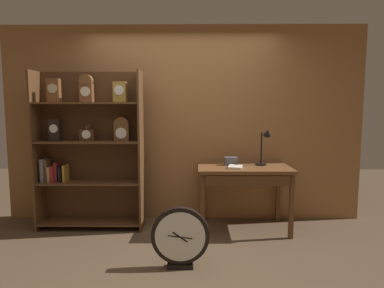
{
  "coord_description": "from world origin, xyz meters",
  "views": [
    {
      "loc": [
        0.17,
        -2.96,
        1.5
      ],
      "look_at": [
        0.13,
        0.81,
        1.09
      ],
      "focal_mm": 29.98,
      "sensor_mm": 36.0,
      "label": 1
    }
  ],
  "objects_px": {
    "desk_lamp": "(265,144)",
    "open_repair_manual": "(235,167)",
    "bookshelf": "(89,147)",
    "round_clock_large": "(180,237)",
    "toolbox_small": "(231,161)",
    "workbench": "(244,174)"
  },
  "relations": [
    {
      "from": "desk_lamp",
      "to": "open_repair_manual",
      "type": "xyz_separation_m",
      "value": [
        -0.38,
        -0.17,
        -0.26
      ]
    },
    {
      "from": "bookshelf",
      "to": "round_clock_large",
      "type": "xyz_separation_m",
      "value": [
        1.19,
        -1.05,
        -0.73
      ]
    },
    {
      "from": "toolbox_small",
      "to": "open_repair_manual",
      "type": "relative_size",
      "value": 0.73
    },
    {
      "from": "bookshelf",
      "to": "round_clock_large",
      "type": "distance_m",
      "value": 1.74
    },
    {
      "from": "desk_lamp",
      "to": "toolbox_small",
      "type": "bearing_deg",
      "value": 176.0
    },
    {
      "from": "toolbox_small",
      "to": "round_clock_large",
      "type": "relative_size",
      "value": 0.27
    },
    {
      "from": "bookshelf",
      "to": "open_repair_manual",
      "type": "xyz_separation_m",
      "value": [
        1.81,
        -0.16,
        -0.22
      ]
    },
    {
      "from": "desk_lamp",
      "to": "toolbox_small",
      "type": "distance_m",
      "value": 0.47
    },
    {
      "from": "desk_lamp",
      "to": "toolbox_small",
      "type": "height_order",
      "value": "desk_lamp"
    },
    {
      "from": "bookshelf",
      "to": "workbench",
      "type": "height_order",
      "value": "bookshelf"
    },
    {
      "from": "bookshelf",
      "to": "toolbox_small",
      "type": "xyz_separation_m",
      "value": [
        1.78,
        0.04,
        -0.18
      ]
    },
    {
      "from": "bookshelf",
      "to": "open_repair_manual",
      "type": "relative_size",
      "value": 8.93
    },
    {
      "from": "open_repair_manual",
      "to": "round_clock_large",
      "type": "height_order",
      "value": "open_repair_manual"
    },
    {
      "from": "workbench",
      "to": "round_clock_large",
      "type": "bearing_deg",
      "value": -126.88
    },
    {
      "from": "toolbox_small",
      "to": "round_clock_large",
      "type": "height_order",
      "value": "toolbox_small"
    },
    {
      "from": "toolbox_small",
      "to": "open_repair_manual",
      "type": "distance_m",
      "value": 0.2
    },
    {
      "from": "workbench",
      "to": "toolbox_small",
      "type": "relative_size",
      "value": 7.06
    },
    {
      "from": "open_repair_manual",
      "to": "toolbox_small",
      "type": "bearing_deg",
      "value": 111.25
    },
    {
      "from": "workbench",
      "to": "round_clock_large",
      "type": "xyz_separation_m",
      "value": [
        -0.74,
        -0.98,
        -0.4
      ]
    },
    {
      "from": "workbench",
      "to": "open_repair_manual",
      "type": "bearing_deg",
      "value": -139.5
    },
    {
      "from": "bookshelf",
      "to": "toolbox_small",
      "type": "distance_m",
      "value": 1.79
    },
    {
      "from": "open_repair_manual",
      "to": "bookshelf",
      "type": "bearing_deg",
      "value": -172.89
    }
  ]
}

